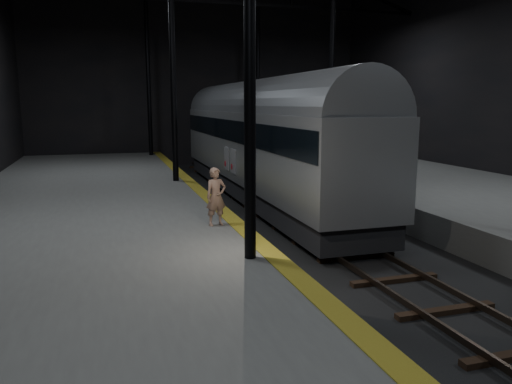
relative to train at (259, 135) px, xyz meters
name	(u,v)px	position (x,y,z in m)	size (l,w,h in m)	color
ground	(327,241)	(0.00, -7.50, -3.01)	(44.00, 44.00, 0.00)	black
platform_left	(86,245)	(-7.50, -7.50, -2.51)	(9.00, 43.80, 1.00)	#4F4F4C
platform_right	(512,212)	(7.50, -7.50, -2.51)	(9.00, 43.80, 1.00)	#4F4F4C
tactile_strip	(231,218)	(-3.25, -7.50, -2.01)	(0.50, 43.80, 0.01)	olive
track	(327,239)	(0.00, -7.50, -2.95)	(2.40, 43.00, 0.24)	#3F3328
train	(259,135)	(0.00, 0.00, 0.00)	(3.03, 20.21, 5.40)	#9D9FA5
woman	(216,197)	(-3.87, -8.27, -1.18)	(0.61, 0.40, 1.67)	#8F6B58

